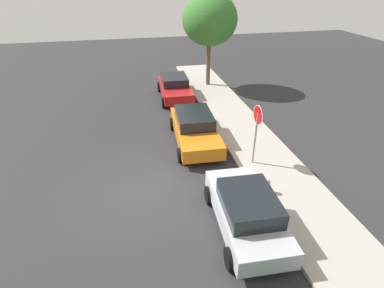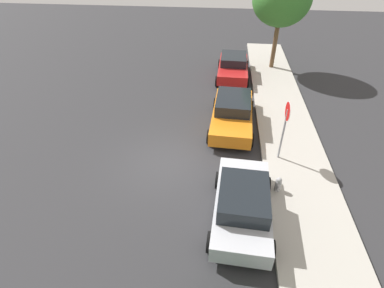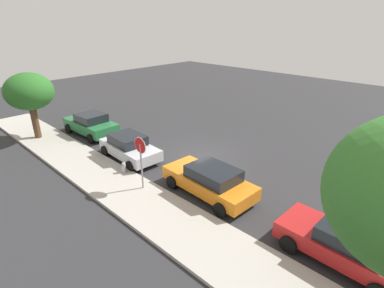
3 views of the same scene
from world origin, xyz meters
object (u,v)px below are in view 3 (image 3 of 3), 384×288
parked_car_orange (210,180)px  street_tree_near_corner (29,92)px  parked_car_red (345,244)px  stop_sign (141,155)px  parked_car_silver (129,147)px  parked_car_green (91,124)px  fire_hydrant (124,168)px

parked_car_orange → street_tree_near_corner: bearing=12.3°
parked_car_orange → parked_car_red: bearing=179.5°
parked_car_orange → parked_car_red: parked_car_orange is taller
stop_sign → parked_car_silver: bearing=-25.9°
parked_car_orange → parked_car_green: bearing=-0.8°
parked_car_green → street_tree_near_corner: (1.78, 2.99, 2.48)m
parked_car_silver → street_tree_near_corner: bearing=19.6°
parked_car_silver → fire_hydrant: (-1.39, 1.36, -0.38)m
parked_car_orange → parked_car_silver: 5.89m
parked_car_silver → parked_car_red: bearing=-178.7°
parked_car_orange → parked_car_green: size_ratio=1.07×
stop_sign → parked_car_green: 8.96m
parked_car_silver → stop_sign: bearing=154.1°
street_tree_near_corner → fire_hydrant: (-8.44, -1.15, -2.89)m
parked_car_orange → parked_car_green: 11.16m
parked_car_red → parked_car_orange: bearing=-0.5°
parked_car_red → stop_sign: bearing=12.6°
fire_hydrant → parked_car_green: bearing=-15.4°
parked_car_green → fire_hydrant: parked_car_green is taller
stop_sign → parked_car_red: size_ratio=0.65×
parked_car_orange → street_tree_near_corner: (12.94, 2.83, 2.50)m
parked_car_red → parked_car_green: parked_car_green is taller
parked_car_orange → parked_car_green: parked_car_green is taller
parked_car_silver → parked_car_orange: bearing=-176.9°
street_tree_near_corner → parked_car_red: bearing=-171.6°
parked_car_silver → parked_car_red: size_ratio=0.98×
parked_car_silver → fire_hydrant: bearing=135.6°
fire_hydrant → parked_car_orange: bearing=-159.5°
stop_sign → parked_car_orange: size_ratio=0.59×
parked_car_orange → parked_car_green: (11.16, -0.15, 0.02)m
parked_car_orange → parked_car_red: (-5.97, 0.05, -0.03)m
stop_sign → parked_car_orange: stop_sign is taller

